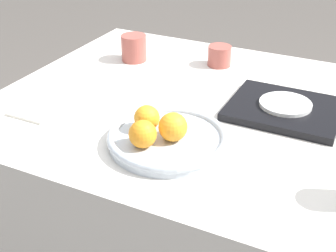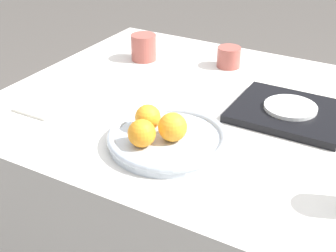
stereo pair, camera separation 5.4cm
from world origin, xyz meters
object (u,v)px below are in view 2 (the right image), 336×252
at_px(serving_tray, 290,112).
at_px(napkin, 45,106).
at_px(orange_0, 173,127).
at_px(side_plate, 291,107).
at_px(cup_0, 229,57).
at_px(fruit_platter, 168,139).
at_px(orange_2, 142,133).
at_px(cup_1, 144,47).
at_px(orange_1, 148,117).

bearing_deg(serving_tray, napkin, -154.98).
height_order(orange_0, serving_tray, orange_0).
relative_size(side_plate, cup_0, 1.81).
relative_size(fruit_platter, side_plate, 2.08).
distance_m(orange_0, cup_0, 0.52).
bearing_deg(orange_2, cup_1, 121.77).
bearing_deg(orange_0, fruit_platter, 158.41).
distance_m(cup_1, napkin, 0.42).
height_order(orange_0, cup_1, orange_0).
relative_size(serving_tray, napkin, 2.28).
relative_size(fruit_platter, orange_1, 4.61).
height_order(orange_2, serving_tray, orange_2).
bearing_deg(fruit_platter, cup_0, 97.49).
bearing_deg(cup_0, orange_2, -86.47).
bearing_deg(napkin, side_plate, 25.02).
height_order(orange_1, napkin, orange_1).
bearing_deg(orange_0, side_plate, 56.57).
height_order(fruit_platter, orange_0, orange_0).
height_order(orange_1, serving_tray, orange_1).
bearing_deg(napkin, fruit_platter, -0.70).
xyz_separation_m(fruit_platter, cup_1, (-0.33, 0.42, 0.03)).
relative_size(orange_2, cup_0, 0.84).
distance_m(cup_0, cup_1, 0.28).
bearing_deg(orange_1, cup_1, 123.33).
xyz_separation_m(fruit_platter, cup_0, (-0.07, 0.51, 0.02)).
distance_m(orange_0, napkin, 0.40).
bearing_deg(cup_0, orange_0, -80.93).
height_order(serving_tray, napkin, serving_tray).
distance_m(fruit_platter, side_plate, 0.34).
xyz_separation_m(orange_0, orange_2, (-0.05, -0.05, -0.00)).
height_order(side_plate, napkin, side_plate).
relative_size(fruit_platter, cup_1, 3.30).
bearing_deg(fruit_platter, orange_2, -117.48).
relative_size(orange_2, side_plate, 0.47).
height_order(orange_0, napkin, orange_0).
relative_size(serving_tray, cup_1, 3.34).
bearing_deg(cup_0, orange_1, -89.15).
height_order(orange_1, cup_1, cup_1).
xyz_separation_m(orange_2, cup_0, (-0.03, 0.57, -0.02)).
distance_m(fruit_platter, serving_tray, 0.34).
bearing_deg(napkin, orange_0, -1.55).
distance_m(serving_tray, side_plate, 0.01).
height_order(serving_tray, cup_1, cup_1).
distance_m(side_plate, cup_0, 0.35).
relative_size(orange_0, cup_1, 0.78).
bearing_deg(orange_2, napkin, 169.38).
relative_size(orange_0, napkin, 0.53).
bearing_deg(serving_tray, orange_0, -123.43).
height_order(fruit_platter, cup_0, cup_0).
height_order(serving_tray, cup_0, cup_0).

